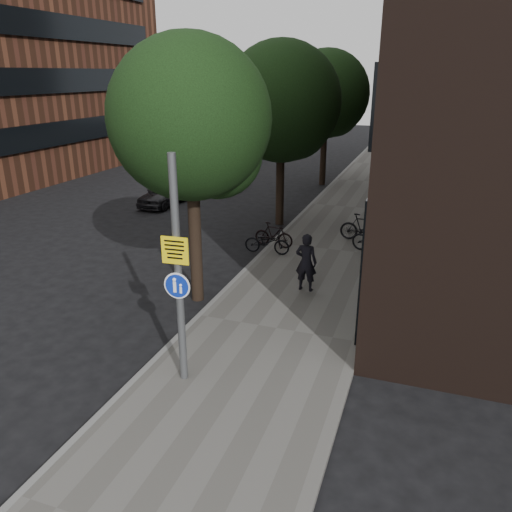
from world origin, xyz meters
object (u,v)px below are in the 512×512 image
at_px(signpost, 178,273).
at_px(pedestrian, 306,262).
at_px(parked_bike_facade_near, 376,240).
at_px(parked_car_near, 165,193).

relative_size(signpost, pedestrian, 2.71).
height_order(signpost, pedestrian, signpost).
bearing_deg(pedestrian, parked_bike_facade_near, -110.21).
bearing_deg(parked_car_near, signpost, -58.39).
bearing_deg(parked_car_near, parked_bike_facade_near, -19.70).
bearing_deg(signpost, parked_car_near, 116.58).
relative_size(pedestrian, parked_car_near, 0.50).
distance_m(pedestrian, parked_car_near, 12.72).
bearing_deg(pedestrian, signpost, 77.57).
xyz_separation_m(signpost, pedestrian, (1.36, 5.50, -1.58)).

